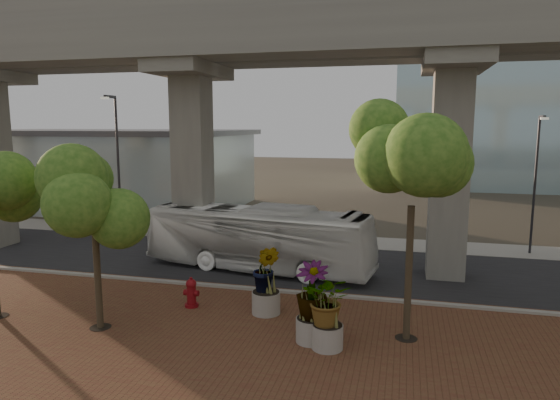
# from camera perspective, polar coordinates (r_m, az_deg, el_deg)

# --- Properties ---
(ground) EXTENTS (160.00, 160.00, 0.00)m
(ground) POSITION_cam_1_polar(r_m,az_deg,el_deg) (22.14, 2.72, -9.10)
(ground) COLOR #3B372B
(ground) RESTS_ON ground
(brick_plaza) EXTENTS (70.00, 13.00, 0.06)m
(brick_plaza) POSITION_cam_1_polar(r_m,az_deg,el_deg) (14.93, -3.70, -18.08)
(brick_plaza) COLOR brown
(brick_plaza) RESTS_ON ground
(asphalt_road) EXTENTS (90.00, 8.00, 0.04)m
(asphalt_road) POSITION_cam_1_polar(r_m,az_deg,el_deg) (24.01, 3.68, -7.63)
(asphalt_road) COLOR black
(asphalt_road) RESTS_ON ground
(curb_strip) EXTENTS (70.00, 0.25, 0.16)m
(curb_strip) POSITION_cam_1_polar(r_m,az_deg,el_deg) (20.26, 1.58, -10.56)
(curb_strip) COLOR gray
(curb_strip) RESTS_ON ground
(far_sidewalk) EXTENTS (90.00, 3.00, 0.06)m
(far_sidewalk) POSITION_cam_1_polar(r_m,az_deg,el_deg) (29.26, 5.65, -4.67)
(far_sidewalk) COLOR gray
(far_sidewalk) RESTS_ON ground
(transit_viaduct) EXTENTS (72.00, 5.60, 12.40)m
(transit_viaduct) POSITION_cam_1_polar(r_m,az_deg,el_deg) (23.06, 3.86, 9.97)
(transit_viaduct) COLOR gray
(transit_viaduct) RESTS_ON ground
(station_pavilion) EXTENTS (23.00, 13.00, 6.30)m
(station_pavilion) POSITION_cam_1_polar(r_m,az_deg,el_deg) (44.05, -19.18, 3.56)
(station_pavilion) COLOR #A8BCC0
(station_pavilion) RESTS_ON ground
(transit_bus) EXTENTS (11.06, 4.14, 3.01)m
(transit_bus) POSITION_cam_1_polar(r_m,az_deg,el_deg) (23.20, -2.55, -4.41)
(transit_bus) COLOR white
(transit_bus) RESTS_ON ground
(fire_hydrant) EXTENTS (0.56, 0.50, 1.12)m
(fire_hydrant) POSITION_cam_1_polar(r_m,az_deg,el_deg) (18.98, -10.10, -10.38)
(fire_hydrant) COLOR maroon
(fire_hydrant) RESTS_ON ground
(planter_front) EXTENTS (2.11, 2.11, 2.32)m
(planter_front) POSITION_cam_1_polar(r_m,az_deg,el_deg) (15.20, 5.50, -11.69)
(planter_front) COLOR #ADA89C
(planter_front) RESTS_ON ground
(planter_right) EXTENTS (2.37, 2.37, 2.53)m
(planter_right) POSITION_cam_1_polar(r_m,az_deg,el_deg) (15.57, 3.64, -10.68)
(planter_right) COLOR #ACA79B
(planter_right) RESTS_ON ground
(planter_left) EXTENTS (2.26, 2.26, 2.49)m
(planter_left) POSITION_cam_1_polar(r_m,az_deg,el_deg) (17.78, -1.62, -8.26)
(planter_left) COLOR gray
(planter_left) RESTS_ON ground
(street_tree_near_west) EXTENTS (3.59, 3.59, 5.89)m
(street_tree_near_west) POSITION_cam_1_polar(r_m,az_deg,el_deg) (17.02, -20.55, -0.18)
(street_tree_near_west) COLOR #4D3E2C
(street_tree_near_west) RESTS_ON ground
(street_tree_near_east) EXTENTS (4.38, 4.38, 7.53)m
(street_tree_near_east) POSITION_cam_1_polar(r_m,az_deg,el_deg) (15.46, 14.96, 4.00)
(street_tree_near_east) COLOR #4D3E2C
(street_tree_near_east) RESTS_ON ground
(streetlamp_west) EXTENTS (0.41, 1.21, 8.34)m
(streetlamp_west) POSITION_cam_1_polar(r_m,az_deg,el_deg) (30.88, -18.15, 4.73)
(streetlamp_west) COLOR #2E2D32
(streetlamp_west) RESTS_ON ground
(streetlamp_east) EXTENTS (0.35, 1.03, 7.14)m
(streetlamp_east) POSITION_cam_1_polar(r_m,az_deg,el_deg) (28.65, 27.22, 2.54)
(streetlamp_east) COLOR #28282D
(streetlamp_east) RESTS_ON ground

